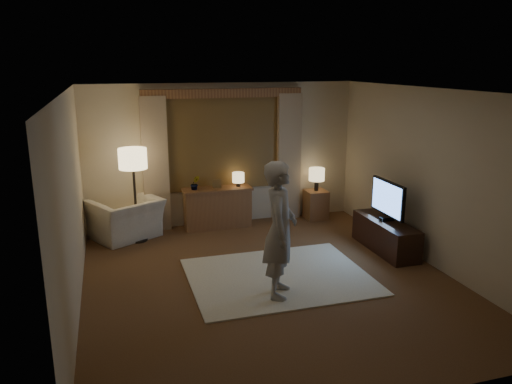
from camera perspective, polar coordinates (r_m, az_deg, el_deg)
name	(u,v)px	position (r m, az deg, el deg)	size (l,w,h in m)	color
room	(259,180)	(7.09, 0.35, 1.43)	(5.04, 5.54, 2.64)	brown
rug	(279,276)	(7.17, 2.60, -9.62)	(2.50, 2.00, 0.02)	white
sideboard	(217,209)	(9.17, -4.42, -1.90)	(1.20, 0.40, 0.70)	brown
picture_frame	(217,185)	(9.05, -4.48, 0.83)	(0.16, 0.02, 0.20)	brown
plant	(195,184)	(8.97, -6.98, 0.96)	(0.17, 0.13, 0.30)	#999999
table_lamp_sideboard	(238,178)	(9.12, -2.04, 1.60)	(0.22, 0.22, 0.30)	black
floor_lamp	(133,164)	(8.45, -13.88, 3.15)	(0.46, 0.46, 1.59)	black
armchair	(126,219)	(8.85, -14.61, -2.98)	(1.07, 0.93, 0.69)	beige
side_table	(316,205)	(9.72, 6.85, -1.44)	(0.40, 0.40, 0.56)	brown
table_lamp_side	(317,175)	(9.57, 6.95, 1.94)	(0.30, 0.30, 0.44)	black
tv_stand	(385,235)	(8.31, 14.58, -4.83)	(0.45, 1.40, 0.50)	black
tv	(388,199)	(8.14, 14.84, -0.79)	(0.22, 0.90, 0.65)	black
person	(280,230)	(6.32, 2.76, -4.32)	(0.64, 0.42, 1.77)	gray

